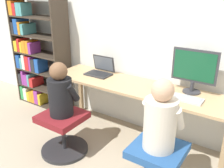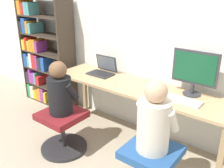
# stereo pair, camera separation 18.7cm
# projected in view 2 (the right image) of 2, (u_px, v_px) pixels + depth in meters

# --- Properties ---
(ground_plane) EXTENTS (14.00, 14.00, 0.00)m
(ground_plane) POSITION_uv_depth(u_px,v_px,m) (121.00, 150.00, 2.91)
(ground_plane) COLOR tan
(wall_back) EXTENTS (10.00, 0.05, 2.60)m
(wall_back) POSITION_uv_depth(u_px,v_px,m) (154.00, 31.00, 2.88)
(wall_back) COLOR silver
(wall_back) RESTS_ON ground_plane
(desk) EXTENTS (2.18, 0.55, 0.72)m
(desk) POSITION_uv_depth(u_px,v_px,m) (136.00, 92.00, 2.87)
(desk) COLOR tan
(desk) RESTS_ON ground_plane
(desktop_monitor) EXTENTS (0.47, 0.19, 0.47)m
(desktop_monitor) POSITION_uv_depth(u_px,v_px,m) (194.00, 72.00, 2.53)
(desktop_monitor) COLOR #333338
(desktop_monitor) RESTS_ON desk
(laptop) EXTENTS (0.32, 0.26, 0.23)m
(laptop) POSITION_uv_depth(u_px,v_px,m) (102.00, 70.00, 3.22)
(laptop) COLOR #2D2D30
(laptop) RESTS_ON desk
(keyboard) EXTENTS (0.42, 0.15, 0.03)m
(keyboard) POSITION_uv_depth(u_px,v_px,m) (180.00, 100.00, 2.47)
(keyboard) COLOR #B2B2B7
(keyboard) RESTS_ON desk
(computer_mouse_by_keyboard) EXTENTS (0.07, 0.09, 0.03)m
(computer_mouse_by_keyboard) POSITION_uv_depth(u_px,v_px,m) (156.00, 91.00, 2.65)
(computer_mouse_by_keyboard) COLOR black
(computer_mouse_by_keyboard) RESTS_ON desk
(office_chair_right) EXTENTS (0.54, 0.54, 0.48)m
(office_chair_right) POSITION_uv_depth(u_px,v_px,m) (63.00, 129.00, 2.85)
(office_chair_right) COLOR #262628
(office_chair_right) RESTS_ON ground_plane
(person_at_monitor) EXTENTS (0.34, 0.30, 0.63)m
(person_at_monitor) POSITION_uv_depth(u_px,v_px,m) (154.00, 120.00, 2.05)
(person_at_monitor) COLOR beige
(person_at_monitor) RESTS_ON office_chair_left
(person_at_laptop) EXTENTS (0.32, 0.28, 0.59)m
(person_at_laptop) POSITION_uv_depth(u_px,v_px,m) (60.00, 91.00, 2.67)
(person_at_laptop) COLOR black
(person_at_laptop) RESTS_ON office_chair_right
(bookshelf) EXTENTS (0.93, 0.32, 1.66)m
(bookshelf) POSITION_uv_depth(u_px,v_px,m) (41.00, 56.00, 3.93)
(bookshelf) COLOR #382D23
(bookshelf) RESTS_ON ground_plane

